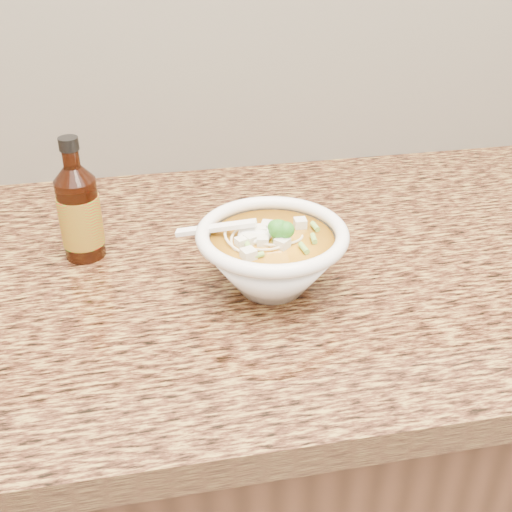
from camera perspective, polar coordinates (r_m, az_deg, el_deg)
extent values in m
cube|color=beige|center=(1.08, -1.88, 20.37)|extent=(4.00, 0.02, 0.50)
cube|color=#331C0F|center=(1.19, 1.38, -19.52)|extent=(4.00, 0.65, 0.86)
cube|color=olive|center=(0.89, 1.74, -0.92)|extent=(4.00, 0.68, 0.04)
cylinder|color=white|center=(0.81, 1.39, -2.52)|extent=(0.08, 0.08, 0.01)
torus|color=white|center=(0.77, 1.46, 1.97)|extent=(0.19, 0.19, 0.02)
torus|color=beige|center=(0.78, 2.46, 1.86)|extent=(0.10, 0.10, 0.00)
torus|color=beige|center=(0.77, 0.58, 1.14)|extent=(0.07, 0.07, 0.00)
torus|color=beige|center=(0.79, 0.93, 1.82)|extent=(0.08, 0.08, 0.00)
torus|color=beige|center=(0.79, 1.62, 1.79)|extent=(0.06, 0.06, 0.00)
torus|color=beige|center=(0.79, 1.33, 1.46)|extent=(0.07, 0.07, 0.00)
torus|color=beige|center=(0.79, 1.93, 1.70)|extent=(0.14, 0.14, 0.00)
torus|color=beige|center=(0.77, 1.65, 0.67)|extent=(0.09, 0.09, 0.00)
torus|color=beige|center=(0.78, 1.83, 0.63)|extent=(0.12, 0.12, 0.00)
cube|color=silver|center=(0.74, 2.20, 0.33)|extent=(0.02, 0.02, 0.02)
cube|color=silver|center=(0.74, -1.70, 0.50)|extent=(0.02, 0.02, 0.01)
cube|color=silver|center=(0.80, 1.35, 2.86)|extent=(0.02, 0.02, 0.02)
cube|color=silver|center=(0.79, -2.09, 2.42)|extent=(0.02, 0.02, 0.02)
cube|color=silver|center=(0.75, -1.75, 0.80)|extent=(0.02, 0.02, 0.01)
cube|color=silver|center=(0.77, -1.98, 1.56)|extent=(0.02, 0.02, 0.02)
cube|color=silver|center=(0.79, 4.72, 2.23)|extent=(0.02, 0.02, 0.01)
cube|color=silver|center=(0.80, 2.46, 2.68)|extent=(0.02, 0.02, 0.01)
ellipsoid|color=#196014|center=(0.76, 1.98, 2.41)|extent=(0.03, 0.03, 0.03)
cylinder|color=#84C049|center=(0.81, 1.48, 3.42)|extent=(0.02, 0.02, 0.01)
cylinder|color=#84C049|center=(0.75, 0.33, 0.99)|extent=(0.02, 0.01, 0.01)
cylinder|color=#84C049|center=(0.77, -2.33, 1.63)|extent=(0.02, 0.02, 0.01)
cylinder|color=#84C049|center=(0.78, -1.24, 2.28)|extent=(0.02, 0.01, 0.01)
cylinder|color=#84C049|center=(0.76, 0.18, 1.16)|extent=(0.02, 0.02, 0.01)
cylinder|color=#84C049|center=(0.72, 2.54, -0.38)|extent=(0.02, 0.02, 0.01)
ellipsoid|color=white|center=(0.78, -0.10, 1.94)|extent=(0.04, 0.04, 0.02)
cube|color=white|center=(0.78, -3.60, 2.52)|extent=(0.10, 0.04, 0.03)
cylinder|color=black|center=(0.88, -15.33, 3.23)|extent=(0.06, 0.06, 0.11)
cylinder|color=black|center=(0.85, -16.13, 8.33)|extent=(0.02, 0.02, 0.02)
cylinder|color=black|center=(0.84, -16.33, 9.56)|extent=(0.03, 0.03, 0.02)
cylinder|color=red|center=(0.88, -15.31, 3.10)|extent=(0.06, 0.06, 0.07)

